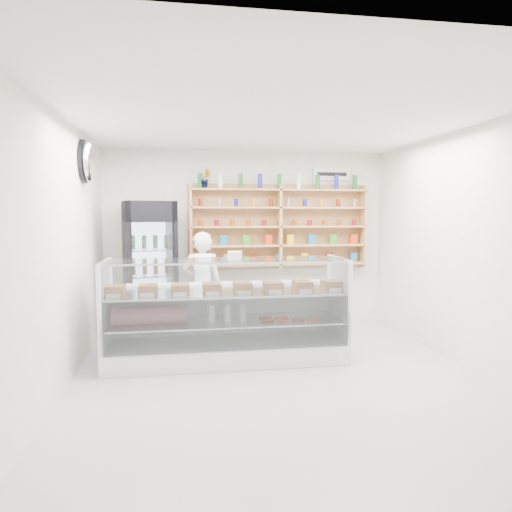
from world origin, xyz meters
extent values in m
plane|color=#B0B0B5|center=(0.00, 0.00, 0.00)|extent=(5.00, 5.00, 0.00)
plane|color=white|center=(0.00, 0.00, 2.80)|extent=(5.00, 5.00, 0.00)
plane|color=beige|center=(0.00, 2.50, 1.40)|extent=(4.50, 0.00, 4.50)
plane|color=beige|center=(0.00, -2.50, 1.40)|extent=(4.50, 0.00, 4.50)
plane|color=beige|center=(-2.25, 0.00, 1.40)|extent=(0.00, 5.00, 5.00)
plane|color=beige|center=(2.25, 0.00, 1.40)|extent=(0.00, 5.00, 5.00)
cube|color=white|center=(-0.51, 0.66, 0.12)|extent=(2.89, 0.82, 0.24)
cube|color=white|center=(-0.51, 1.04, 0.55)|extent=(2.89, 0.05, 0.61)
cube|color=silver|center=(-0.51, 0.66, 0.49)|extent=(2.78, 0.72, 0.02)
cube|color=silver|center=(-0.51, 0.66, 0.85)|extent=(2.84, 0.75, 0.02)
cube|color=silver|center=(-0.51, 0.27, 0.75)|extent=(2.84, 0.12, 1.01)
cube|color=silver|center=(-0.51, 0.61, 1.25)|extent=(2.84, 0.57, 0.01)
imported|color=white|center=(-0.76, 1.71, 0.78)|extent=(0.59, 0.40, 1.55)
cube|color=black|center=(-1.51, 1.99, 0.99)|extent=(0.84, 0.82, 1.98)
cube|color=#300435|center=(-1.58, 1.67, 1.83)|extent=(0.69, 0.17, 0.28)
cube|color=silver|center=(-1.58, 1.66, 0.90)|extent=(0.59, 0.13, 1.57)
cube|color=tan|center=(-0.90, 2.34, 1.59)|extent=(0.04, 0.28, 1.33)
cube|color=tan|center=(0.50, 2.34, 1.59)|extent=(0.04, 0.28, 1.33)
cube|color=tan|center=(1.90, 2.34, 1.59)|extent=(0.04, 0.28, 1.33)
cube|color=tan|center=(0.50, 2.34, 1.00)|extent=(2.80, 0.28, 0.03)
cube|color=tan|center=(0.50, 2.34, 1.30)|extent=(2.80, 0.28, 0.03)
cube|color=tan|center=(0.50, 2.34, 1.60)|extent=(2.80, 0.28, 0.03)
cube|color=tan|center=(0.50, 2.34, 1.90)|extent=(2.80, 0.28, 0.03)
cube|color=tan|center=(0.50, 2.34, 2.18)|extent=(2.80, 0.28, 0.03)
imported|color=#1E6626|center=(-0.67, 2.34, 2.34)|extent=(0.19, 0.16, 0.29)
ellipsoid|color=silver|center=(-2.17, 1.20, 2.45)|extent=(0.15, 0.50, 0.50)
cube|color=white|center=(1.40, 2.47, 2.45)|extent=(0.62, 0.03, 0.20)
camera|label=1|loc=(-1.01, -4.80, 1.80)|focal=32.00mm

